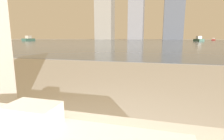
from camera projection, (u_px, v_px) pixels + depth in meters
name	position (u px, v px, depth m)	size (l,w,h in m)	color
towel_stack	(33.00, 115.00, 0.91)	(0.27, 0.17, 0.12)	white
harbor_water	(157.00, 41.00, 59.25)	(180.00, 110.00, 0.01)	slate
harbor_boat_0	(199.00, 40.00, 49.47)	(2.27, 4.27, 1.52)	#335647
harbor_boat_1	(214.00, 40.00, 67.52)	(1.97, 2.94, 1.05)	maroon
harbor_boat_2	(29.00, 39.00, 56.89)	(1.70, 4.62, 1.72)	#335647
skyline_tower_0	(105.00, 5.00, 117.33)	(11.65, 9.94, 46.31)	gray
skyline_tower_1	(136.00, 8.00, 112.46)	(9.58, 9.73, 40.26)	slate
skyline_tower_2	(174.00, 5.00, 106.50)	(11.86, 8.32, 41.87)	#4C515B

